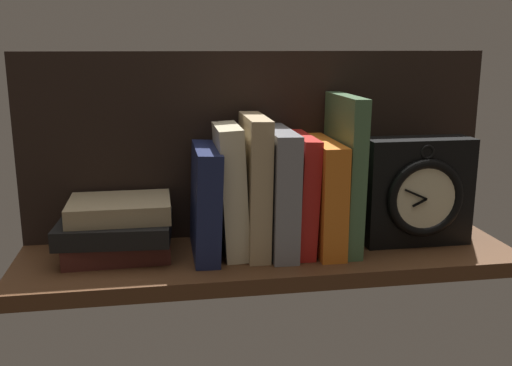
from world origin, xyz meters
TOP-DOWN VIEW (x-y plane):
  - ground_plane at (0.00, 0.00)cm, footprint 81.26×22.15cm
  - back_panel at (0.00, 10.47)cm, footprint 81.26×1.20cm
  - book_navy_bierce at (-10.20, 1.40)cm, footprint 4.59×15.66cm
  - book_cream_twain at (-6.10, 1.40)cm, footprint 4.74×12.12cm
  - book_tan_shortstories at (-2.24, 1.40)cm, footprint 3.74×14.49cm
  - book_gray_chess at (1.72, 1.40)cm, footprint 4.28×16.39cm
  - book_red_requiem at (5.40, 1.40)cm, footprint 3.54×14.31cm
  - book_orange_pandolfini at (9.11, 1.40)cm, footprint 4.07×16.95cm
  - book_green_romantic at (12.70, 1.40)cm, footprint 2.84×15.84cm
  - framed_clock at (25.54, 0.48)cm, footprint 18.13×7.52cm
  - book_stack_side at (-24.29, 2.39)cm, footprint 18.38×14.01cm

SIDE VIEW (x-z plane):
  - ground_plane at x=0.00cm, z-range -2.50..0.00cm
  - book_stack_side at x=-24.29cm, z-range 0.03..9.23cm
  - book_navy_bierce at x=-10.20cm, z-range -0.08..17.58cm
  - framed_clock at x=25.54cm, z-range -0.04..18.09cm
  - book_orange_pandolfini at x=9.11cm, z-range -0.01..18.10cm
  - book_red_requiem at x=5.40cm, z-range -0.05..19.09cm
  - book_gray_chess at x=1.72cm, z-range -0.03..20.07cm
  - book_cream_twain at x=-6.10cm, z-range -0.08..20.94cm
  - book_tan_shortstories at x=-2.24cm, z-range -0.03..22.30cm
  - book_green_romantic at x=12.70cm, z-range -0.01..25.34cm
  - back_panel at x=0.00cm, z-range 0.00..32.19cm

